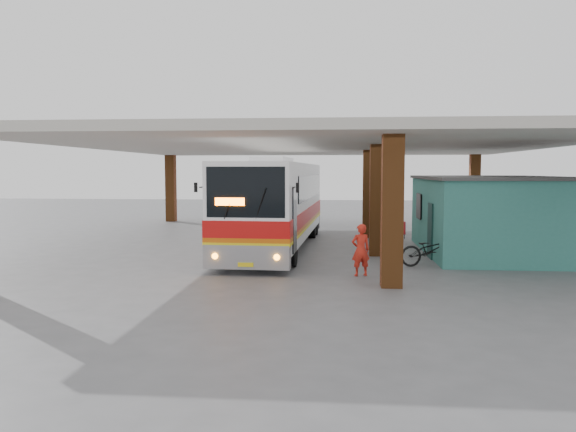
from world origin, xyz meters
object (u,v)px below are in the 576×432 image
(coach_bus, at_px, (277,204))
(pedestrian, at_px, (361,250))
(red_chair, at_px, (401,231))
(motorcycle, at_px, (431,250))

(coach_bus, relative_size, pedestrian, 8.09)
(pedestrian, distance_m, red_chair, 10.37)
(coach_bus, bearing_deg, motorcycle, -32.47)
(coach_bus, relative_size, red_chair, 15.76)
(pedestrian, height_order, red_chair, pedestrian)
(red_chair, bearing_deg, motorcycle, -113.43)
(motorcycle, distance_m, red_chair, 8.03)
(pedestrian, bearing_deg, red_chair, -121.34)
(coach_bus, bearing_deg, pedestrian, -59.03)
(pedestrian, relative_size, red_chair, 1.95)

